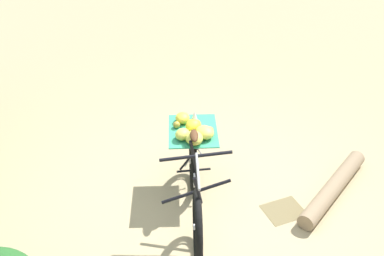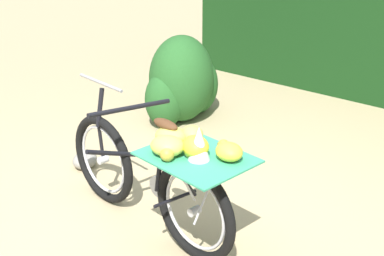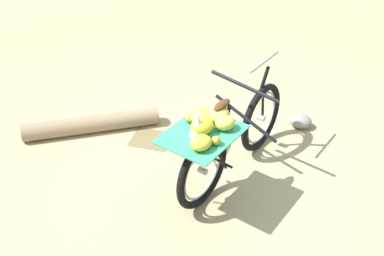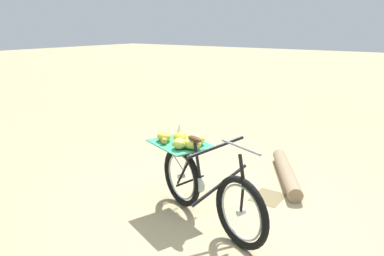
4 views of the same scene
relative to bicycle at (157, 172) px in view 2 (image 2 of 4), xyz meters
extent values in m
plane|color=tan|center=(0.13, 0.03, -0.51)|extent=(60.00, 60.00, 0.00)
torus|color=black|center=(-0.23, -0.63, -0.15)|extent=(0.32, 0.71, 0.73)
torus|color=#B7B7BC|center=(-0.23, -0.63, -0.15)|extent=(0.22, 0.54, 0.57)
cylinder|color=#B7B7BC|center=(-0.23, -0.63, -0.15)|extent=(0.10, 0.08, 0.06)
torus|color=black|center=(0.13, 0.36, -0.15)|extent=(0.32, 0.71, 0.73)
torus|color=#B7B7BC|center=(0.13, 0.36, -0.15)|extent=(0.22, 0.54, 0.57)
cylinder|color=#B7B7BC|center=(0.13, 0.36, -0.15)|extent=(0.10, 0.08, 0.06)
cylinder|color=black|center=(-0.12, -0.32, 0.02)|extent=(0.67, 0.28, 0.30)
cylinder|color=black|center=(-0.10, -0.26, 0.41)|extent=(0.68, 0.28, 0.11)
cylinder|color=black|center=(0.01, 0.04, 0.13)|extent=(0.12, 0.07, 0.49)
cylinder|color=black|center=(0.07, 0.18, -0.13)|extent=(0.37, 0.16, 0.05)
cylinder|color=black|center=(0.08, 0.22, 0.08)|extent=(0.31, 0.13, 0.47)
cylinder|color=black|center=(-0.24, -0.63, 0.00)|extent=(0.05, 0.04, 0.30)
cylinder|color=black|center=(-0.23, -0.62, 0.30)|extent=(0.10, 0.07, 0.30)
cylinder|color=gray|center=(-0.22, -0.59, 0.51)|extent=(0.20, 0.50, 0.02)
ellipsoid|color=#4C2D19|center=(0.04, 0.10, 0.40)|extent=(0.16, 0.24, 0.06)
cylinder|color=#B7B7BC|center=(0.00, 0.00, -0.12)|extent=(0.07, 0.16, 0.16)
cylinder|color=#B7B7BC|center=(0.10, 0.27, 0.04)|extent=(0.20, 0.09, 0.39)
cylinder|color=#B7B7BC|center=(0.17, 0.47, 0.04)|extent=(0.23, 0.10, 0.39)
cube|color=brown|center=(0.14, 0.38, 0.25)|extent=(0.62, 0.72, 0.02)
cube|color=#33936B|center=(0.14, 0.38, 0.26)|extent=(0.74, 0.83, 0.01)
ellipsoid|color=#CCC64C|center=(-0.03, 0.26, 0.33)|extent=(0.23, 0.22, 0.12)
ellipsoid|color=#CCC64C|center=(0.06, 0.15, 0.33)|extent=(0.23, 0.26, 0.12)
ellipsoid|color=yellow|center=(0.10, 0.58, 0.33)|extent=(0.23, 0.24, 0.11)
ellipsoid|color=yellow|center=(0.14, 0.37, 0.34)|extent=(0.26, 0.26, 0.14)
ellipsoid|color=#CCC64C|center=(0.20, 0.20, 0.33)|extent=(0.22, 0.25, 0.13)
sphere|color=#B29333|center=(-0.01, 0.50, 0.31)|extent=(0.08, 0.08, 0.08)
sphere|color=#B29333|center=(0.28, 0.24, 0.31)|extent=(0.09, 0.09, 0.09)
sphere|color=#8CAD38|center=(0.17, 0.34, 0.31)|extent=(0.08, 0.08, 0.08)
cone|color=white|center=(0.17, 0.41, 0.38)|extent=(0.18, 0.18, 0.23)
ellipsoid|color=#235623|center=(-2.03, -0.84, -0.04)|extent=(0.75, 0.68, 0.94)
ellipsoid|color=#235623|center=(-2.29, -0.78, -0.18)|extent=(0.52, 0.46, 0.66)
ellipsoid|color=#235623|center=(-1.79, -0.91, -0.21)|extent=(0.47, 0.42, 0.61)
cylinder|color=#4C3823|center=(-2.03, -0.84, -0.42)|extent=(0.07, 0.07, 0.19)
ellipsoid|color=gray|center=(-0.62, -1.11, -0.43)|extent=(0.24, 0.20, 0.15)
camera|label=1|loc=(-1.48, -3.47, 2.99)|focal=41.90mm
camera|label=2|loc=(3.02, 1.75, 1.86)|focal=52.41mm
camera|label=3|loc=(-0.69, 3.68, 2.68)|focal=46.82mm
camera|label=4|loc=(-3.06, -2.02, 1.59)|focal=33.78mm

